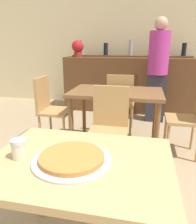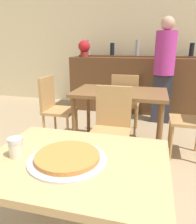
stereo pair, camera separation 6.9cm
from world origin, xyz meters
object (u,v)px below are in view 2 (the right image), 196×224
pizza_tray (67,158)px  cheese_shaker (16,147)px  chair_far_side_back (125,100)px  chair_far_side_left (54,105)px  chair_far_side_right (195,116)px  potted_plant (84,47)px  chair_far_side_front (111,124)px  person_standing (164,68)px

pizza_tray → cheese_shaker: size_ratio=3.85×
chair_far_side_back → chair_far_side_left: same height
chair_far_side_back → chair_far_side_left: size_ratio=1.00×
chair_far_side_right → potted_plant: 2.71m
chair_far_side_front → chair_far_side_left: 1.04m
pizza_tray → person_standing: (0.56, 2.90, 0.20)m
chair_far_side_left → person_standing: person_standing is taller
chair_far_side_front → person_standing: (0.54, 1.76, 0.42)m
chair_far_side_left → pizza_tray: (0.88, -1.67, 0.22)m
cheese_shaker → chair_far_side_right: bearing=54.6°
chair_far_side_right → chair_far_side_front: bearing=-59.5°
chair_far_side_right → pizza_tray: size_ratio=2.17×
chair_far_side_left → chair_far_side_right: bearing=-90.0°
chair_far_side_front → chair_far_side_right: same height
chair_far_side_front → chair_far_side_left: bearing=149.5°
chair_far_side_left → potted_plant: bearing=4.3°
chair_far_side_left → pizza_tray: size_ratio=2.17×
chair_far_side_left → cheese_shaker: bearing=-160.8°
potted_plant → pizza_tray: bearing=-73.6°
chair_far_side_back → chair_far_side_right: (0.90, -0.53, 0.00)m
pizza_tray → cheese_shaker: cheese_shaker is taller
potted_plant → chair_far_side_front: bearing=-65.8°
chair_far_side_back → person_standing: (0.54, 0.70, 0.42)m
chair_far_side_front → chair_far_side_back: (-0.00, 1.06, 0.00)m
chair_far_side_right → cheese_shaker: chair_far_side_right is taller
cheese_shaker → person_standing: person_standing is taller
cheese_shaker → chair_far_side_left: bearing=109.2°
chair_far_side_left → potted_plant: potted_plant is taller
chair_far_side_left → person_standing: (1.44, 1.23, 0.42)m
chair_far_side_left → cheese_shaker: 1.81m
chair_far_side_back → pizza_tray: size_ratio=2.17×
pizza_tray → potted_plant: potted_plant is taller
chair_far_side_back → chair_far_side_front: bearing=90.0°
chair_far_side_back → person_standing: bearing=-127.4°
chair_far_side_back → chair_far_side_left: 1.04m
chair_far_side_front → person_standing: 1.89m
chair_far_side_left → chair_far_side_back: bearing=-59.5°
chair_far_side_front → chair_far_side_back: bearing=90.0°
chair_far_side_back → pizza_tray: 2.21m
chair_far_side_front → chair_far_side_right: bearing=30.5°
chair_far_side_back → potted_plant: size_ratio=2.80×
chair_far_side_front → cheese_shaker: bearing=-104.8°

